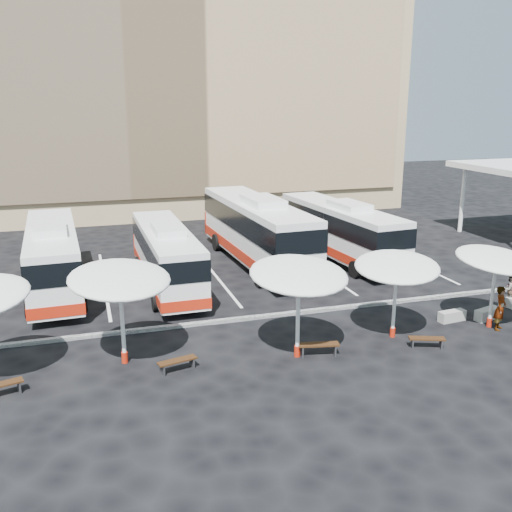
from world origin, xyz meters
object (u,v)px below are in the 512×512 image
object	(u,v)px
conc_bench_1	(488,314)
passenger_0	(501,308)
conc_bench_0	(452,316)
bus_3	(340,229)
sunshade_2	(299,275)
wood_bench_0	(0,387)
sunshade_4	(496,260)
bus_2	(256,229)
sunshade_3	(397,267)
wood_bench_2	(318,346)
bus_0	(53,255)
sunshade_1	(120,280)
bus_1	(166,254)
passenger_1	(510,289)
wood_bench_3	(427,340)
wood_bench_1	(177,362)

from	to	relation	value
conc_bench_1	passenger_0	size ratio (longest dim) A/B	0.70
passenger_0	conc_bench_0	bearing A→B (deg)	92.87
bus_3	sunshade_2	distance (m)	14.55
wood_bench_0	sunshade_4	bearing A→B (deg)	0.98
bus_2	sunshade_3	world-z (taller)	bus_2
bus_3	wood_bench_2	size ratio (longest dim) A/B	7.26
bus_0	sunshade_1	distance (m)	10.20
bus_0	bus_1	world-z (taller)	bus_0
conc_bench_1	passenger_1	size ratio (longest dim) A/B	0.82
sunshade_2	wood_bench_2	world-z (taller)	sunshade_2
bus_2	sunshade_2	bearing A→B (deg)	-103.06
bus_0	bus_3	world-z (taller)	bus_3
wood_bench_2	passenger_0	distance (m)	8.37
sunshade_2	sunshade_4	xyz separation A→B (m)	(8.97, 0.34, -0.27)
bus_1	wood_bench_0	xyz separation A→B (m)	(-6.99, -10.04, -1.40)
bus_1	sunshade_3	distance (m)	12.35
bus_1	sunshade_1	distance (m)	9.27
bus_2	bus_1	bearing A→B (deg)	-156.89
sunshade_4	passenger_1	distance (m)	3.91
bus_1	sunshade_2	world-z (taller)	sunshade_2
conc_bench_1	bus_1	bearing A→B (deg)	145.24
sunshade_4	conc_bench_1	distance (m)	2.87
sunshade_2	wood_bench_0	size ratio (longest dim) A/B	2.75
wood_bench_3	passenger_0	world-z (taller)	passenger_0
bus_2	bus_3	distance (m)	5.23
bus_2	wood_bench_2	bearing A→B (deg)	-99.47
wood_bench_1	wood_bench_2	world-z (taller)	wood_bench_2
passenger_1	wood_bench_1	bearing A→B (deg)	13.27
sunshade_2	bus_2	bearing A→B (deg)	79.78
conc_bench_0	bus_3	bearing A→B (deg)	91.68
wood_bench_1	wood_bench_2	bearing A→B (deg)	-2.90
bus_0	wood_bench_0	world-z (taller)	bus_0
passenger_1	bus_2	bearing A→B (deg)	-43.08
sunshade_4	conc_bench_0	distance (m)	3.14
wood_bench_3	wood_bench_0	bearing A→B (deg)	177.14
bus_0	passenger_1	xyz separation A→B (m)	(20.62, -8.83, -1.04)
sunshade_1	wood_bench_1	bearing A→B (deg)	-35.56
wood_bench_1	conc_bench_1	bearing A→B (deg)	3.99
sunshade_4	passenger_0	bearing A→B (deg)	-63.65
sunshade_4	wood_bench_1	world-z (taller)	sunshade_4
passenger_0	wood_bench_2	bearing A→B (deg)	140.75
passenger_0	passenger_1	xyz separation A→B (m)	(2.44, 2.30, -0.15)
sunshade_2	bus_3	bearing A→B (deg)	58.75
sunshade_2	sunshade_3	bearing A→B (deg)	7.71
bus_3	wood_bench_0	size ratio (longest dim) A/B	7.83
conc_bench_1	sunshade_2	bearing A→B (deg)	-173.42
bus_3	wood_bench_0	xyz separation A→B (m)	(-17.93, -12.38, -1.54)
sunshade_4	conc_bench_1	size ratio (longest dim) A/B	3.27
wood_bench_2	passenger_1	bearing A→B (deg)	12.72
conc_bench_1	bus_3	bearing A→B (deg)	99.88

